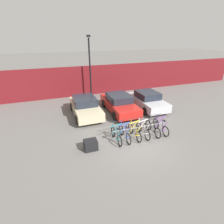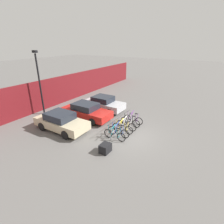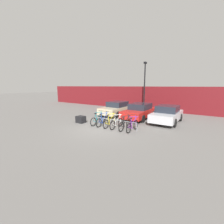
# 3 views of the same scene
# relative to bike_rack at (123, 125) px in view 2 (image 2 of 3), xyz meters

# --- Properties ---
(ground_plane) EXTENTS (120.00, 120.00, 0.00)m
(ground_plane) POSITION_rel_bike_rack_xyz_m (-0.54, -0.68, -0.48)
(ground_plane) COLOR #605E5B
(hoarding_wall) EXTENTS (36.00, 0.16, 2.90)m
(hoarding_wall) POSITION_rel_bike_rack_xyz_m (-0.54, 8.82, 0.97)
(hoarding_wall) COLOR maroon
(hoarding_wall) RESTS_ON ground
(bike_rack) EXTENTS (3.53, 0.04, 0.57)m
(bike_rack) POSITION_rel_bike_rack_xyz_m (0.00, 0.00, 0.00)
(bike_rack) COLOR gray
(bike_rack) RESTS_ON ground
(bicycle_teal) EXTENTS (0.68, 1.71, 1.05)m
(bicycle_teal) POSITION_rel_bike_rack_xyz_m (-1.49, -0.15, -0.11)
(bicycle_teal) COLOR black
(bicycle_teal) RESTS_ON ground
(bicycle_blue) EXTENTS (0.68, 1.71, 1.05)m
(bicycle_blue) POSITION_rel_bike_rack_xyz_m (-0.96, -0.15, -0.11)
(bicycle_blue) COLOR black
(bicycle_blue) RESTS_ON ground
(bicycle_yellow) EXTENTS (0.68, 1.71, 1.05)m
(bicycle_yellow) POSITION_rel_bike_rack_xyz_m (-0.32, -0.15, -0.11)
(bicycle_yellow) COLOR black
(bicycle_yellow) RESTS_ON ground
(bicycle_white) EXTENTS (0.68, 1.71, 1.05)m
(bicycle_white) POSITION_rel_bike_rack_xyz_m (0.24, -0.15, -0.11)
(bicycle_white) COLOR black
(bicycle_white) RESTS_ON ground
(bicycle_black) EXTENTS (0.68, 1.71, 1.05)m
(bicycle_black) POSITION_rel_bike_rack_xyz_m (0.93, -0.15, -0.11)
(bicycle_black) COLOR black
(bicycle_black) RESTS_ON ground
(bicycle_purple) EXTENTS (0.68, 1.71, 1.05)m
(bicycle_purple) POSITION_rel_bike_rack_xyz_m (1.49, -0.15, -0.11)
(bicycle_purple) COLOR black
(bicycle_purple) RESTS_ON ground
(car_beige) EXTENTS (1.91, 4.26, 1.40)m
(car_beige) POSITION_rel_bike_rack_xyz_m (-2.38, 4.05, 0.21)
(car_beige) COLOR #C1B28E
(car_beige) RESTS_ON ground
(car_red) EXTENTS (1.91, 4.42, 1.40)m
(car_red) POSITION_rel_bike_rack_xyz_m (0.28, 3.77, 0.21)
(car_red) COLOR red
(car_red) RESTS_ON ground
(car_silver) EXTENTS (1.91, 4.01, 1.40)m
(car_silver) POSITION_rel_bike_rack_xyz_m (2.75, 3.63, 0.21)
(car_silver) COLOR #B7B7BC
(car_silver) RESTS_ON ground
(lamp_post) EXTENTS (0.24, 0.44, 5.65)m
(lamp_post) POSITION_rel_bike_rack_xyz_m (-0.99, 7.83, 2.69)
(lamp_post) COLOR black
(lamp_post) RESTS_ON ground
(cargo_crate) EXTENTS (0.70, 0.56, 0.55)m
(cargo_crate) POSITION_rel_bike_rack_xyz_m (-3.06, -0.43, -0.21)
(cargo_crate) COLOR black
(cargo_crate) RESTS_ON ground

